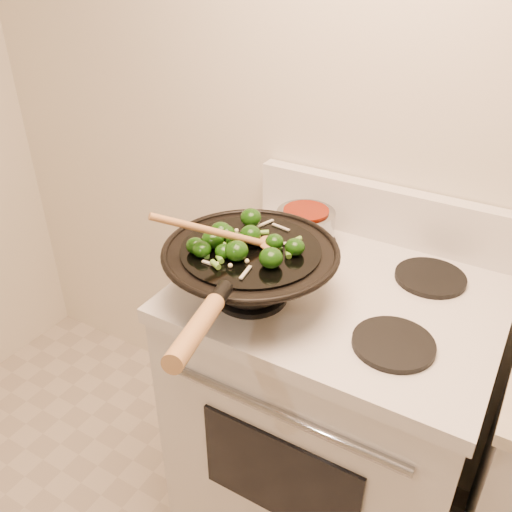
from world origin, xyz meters
The scene contains 5 objects.
stove centered at (-0.19, 1.17, 0.47)m, with size 0.78×0.67×1.08m.
wok centered at (-0.37, 1.01, 1.00)m, with size 0.42×0.68×0.21m.
stirfry centered at (-0.39, 1.01, 1.08)m, with size 0.25×0.27×0.05m.
wooden_spoon centered at (-0.39, 0.99, 1.10)m, with size 0.23×0.24×0.13m.
saucepan centered at (-0.37, 1.32, 0.98)m, with size 0.16×0.26×0.10m.
Camera 1 is at (0.19, 0.09, 1.70)m, focal length 38.00 mm.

